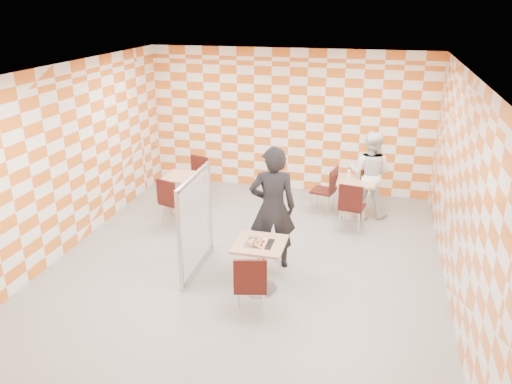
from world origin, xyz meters
TOP-DOWN VIEW (x-y plane):
  - room_shell at (0.00, 0.54)m, footprint 7.00×7.00m
  - main_table at (0.37, -0.68)m, footprint 0.70×0.70m
  - second_table at (1.54, 2.24)m, footprint 0.70×0.70m
  - empty_table at (-1.71, 1.69)m, footprint 0.70×0.70m
  - chair_main_front at (0.42, -1.40)m, footprint 0.51×0.51m
  - chair_second_front at (1.50, 1.56)m, footprint 0.49×0.49m
  - chair_second_side at (1.01, 2.29)m, footprint 0.52×0.51m
  - chair_empty_near at (-1.69, 1.02)m, footprint 0.53×0.54m
  - chair_empty_far at (-1.67, 2.35)m, footprint 0.52×0.53m
  - partition at (-0.70, -0.35)m, footprint 0.08×1.38m
  - man_dark at (0.40, 0.05)m, footprint 0.81×0.65m
  - man_white at (1.77, 2.45)m, footprint 0.94×0.81m
  - pizza_on_foil at (0.37, -0.70)m, footprint 0.40×0.40m
  - sport_bottle at (1.38, 2.37)m, footprint 0.06×0.06m
  - soda_bottle at (1.64, 2.27)m, footprint 0.07×0.07m

SIDE VIEW (x-z plane):
  - main_table at x=0.37m, z-range 0.13..0.88m
  - second_table at x=1.54m, z-range 0.13..0.88m
  - empty_table at x=-1.71m, z-range 0.13..0.88m
  - chair_main_front at x=0.42m, z-range 0.08..1.01m
  - chair_second_front at x=1.50m, z-range 0.08..1.01m
  - chair_second_side at x=1.01m, z-range 0.08..1.01m
  - chair_empty_near at x=-1.69m, z-range 0.08..1.01m
  - chair_empty_far at x=-1.67m, z-range 0.08..1.01m
  - pizza_on_foil at x=0.37m, z-range 0.74..0.79m
  - partition at x=-0.70m, z-range 0.02..1.57m
  - man_white at x=1.77m, z-range 0.00..1.65m
  - sport_bottle at x=1.38m, z-range 0.74..0.94m
  - soda_bottle at x=1.64m, z-range 0.74..0.97m
  - man_dark at x=0.40m, z-range 0.00..1.94m
  - room_shell at x=0.00m, z-range -2.00..5.00m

